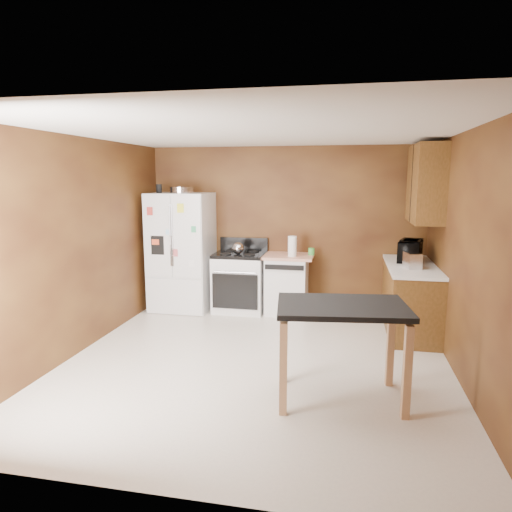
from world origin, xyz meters
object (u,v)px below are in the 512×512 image
(microwave, at_px, (410,252))
(toaster, at_px, (412,260))
(dishwasher, at_px, (287,283))
(paper_towel, at_px, (292,246))
(refrigerator, at_px, (182,252))
(island, at_px, (342,320))
(kettle, at_px, (238,248))
(roasting_pan, at_px, (182,190))
(green_canister, at_px, (311,252))
(gas_range, at_px, (240,281))
(pen_cup, at_px, (159,189))

(microwave, bearing_deg, toaster, -167.29)
(dishwasher, bearing_deg, microwave, -8.63)
(paper_towel, relative_size, refrigerator, 0.17)
(dishwasher, bearing_deg, island, -72.25)
(paper_towel, xyz_separation_m, refrigerator, (-1.72, 0.02, -0.14))
(island, bearing_deg, kettle, 121.96)
(roasting_pan, bearing_deg, paper_towel, -2.06)
(kettle, bearing_deg, island, -58.04)
(green_canister, bearing_deg, gas_range, -174.73)
(refrigerator, distance_m, dishwasher, 1.69)
(roasting_pan, xyz_separation_m, paper_towel, (1.70, -0.06, -0.81))
(kettle, bearing_deg, gas_range, 87.42)
(pen_cup, height_order, paper_towel, pen_cup)
(pen_cup, height_order, dishwasher, pen_cup)
(green_canister, bearing_deg, pen_cup, -174.29)
(roasting_pan, height_order, toaster, roasting_pan)
(roasting_pan, relative_size, dishwasher, 0.41)
(refrigerator, distance_m, island, 3.55)
(pen_cup, distance_m, kettle, 1.50)
(paper_towel, height_order, microwave, paper_towel)
(pen_cup, bearing_deg, gas_range, 6.09)
(toaster, distance_m, refrigerator, 3.38)
(pen_cup, height_order, gas_range, pen_cup)
(gas_range, relative_size, island, 0.88)
(refrigerator, xyz_separation_m, gas_range, (0.91, 0.06, -0.44))
(pen_cup, xyz_separation_m, island, (2.78, -2.48, -1.10))
(roasting_pan, xyz_separation_m, toaster, (3.30, -0.68, -0.85))
(pen_cup, relative_size, gas_range, 0.12)
(refrigerator, bearing_deg, roasting_pan, 68.75)
(paper_towel, height_order, gas_range, paper_towel)
(microwave, bearing_deg, island, 175.93)
(green_canister, relative_size, microwave, 0.21)
(green_canister, distance_m, toaster, 1.56)
(kettle, relative_size, refrigerator, 0.10)
(refrigerator, bearing_deg, dishwasher, 2.99)
(kettle, height_order, gas_range, gas_range)
(roasting_pan, distance_m, toaster, 3.48)
(pen_cup, xyz_separation_m, refrigerator, (0.31, 0.07, -0.97))
(microwave, xyz_separation_m, gas_range, (-2.44, 0.24, -0.57))
(pen_cup, bearing_deg, refrigerator, 12.72)
(pen_cup, height_order, microwave, pen_cup)
(pen_cup, xyz_separation_m, toaster, (3.63, -0.57, -0.87))
(pen_cup, distance_m, toaster, 3.77)
(dishwasher, xyz_separation_m, island, (0.84, -2.63, 0.31))
(dishwasher, bearing_deg, toaster, -23.24)
(kettle, distance_m, gas_range, 0.53)
(green_canister, xyz_separation_m, island, (0.49, -2.71, -0.18))
(pen_cup, height_order, kettle, pen_cup)
(roasting_pan, height_order, paper_towel, roasting_pan)
(kettle, height_order, microwave, microwave)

